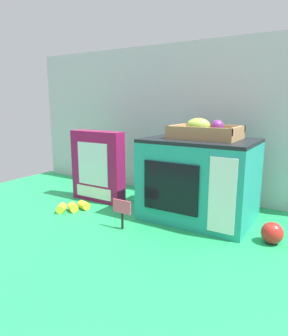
# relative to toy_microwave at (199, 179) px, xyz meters

# --- Properties ---
(ground_plane) EXTENTS (1.70, 1.70, 0.00)m
(ground_plane) POSITION_rel_toy_microwave_xyz_m (-0.21, 0.01, -0.14)
(ground_plane) COLOR #219E54
(ground_plane) RESTS_ON ground
(display_back_panel) EXTENTS (1.61, 0.03, 0.66)m
(display_back_panel) POSITION_rel_toy_microwave_xyz_m (-0.21, 0.26, 0.19)
(display_back_panel) COLOR #B7BABF
(display_back_panel) RESTS_ON ground
(toy_microwave) EXTENTS (0.38, 0.27, 0.29)m
(toy_microwave) POSITION_rel_toy_microwave_xyz_m (0.00, 0.00, 0.00)
(toy_microwave) COLOR teal
(toy_microwave) RESTS_ON ground
(food_groups_crate) EXTENTS (0.23, 0.16, 0.07)m
(food_groups_crate) POSITION_rel_toy_microwave_xyz_m (0.01, 0.01, 0.17)
(food_groups_crate) COLOR #A37F51
(food_groups_crate) RESTS_ON toy_microwave
(cookie_set_box) EXTENTS (0.24, 0.06, 0.30)m
(cookie_set_box) POSITION_rel_toy_microwave_xyz_m (-0.44, -0.03, 0.00)
(cookie_set_box) COLOR #99144C
(cookie_set_box) RESTS_ON ground
(price_sign) EXTENTS (0.07, 0.01, 0.10)m
(price_sign) POSITION_rel_toy_microwave_xyz_m (-0.17, -0.23, -0.08)
(price_sign) COLOR black
(price_sign) RESTS_ON ground
(loose_toy_banana) EXTENTS (0.10, 0.12, 0.03)m
(loose_toy_banana) POSITION_rel_toy_microwave_xyz_m (-0.44, -0.19, -0.13)
(loose_toy_banana) COLOR yellow
(loose_toy_banana) RESTS_ON ground
(loose_toy_apple) EXTENTS (0.07, 0.07, 0.07)m
(loose_toy_apple) POSITION_rel_toy_microwave_xyz_m (0.27, -0.08, -0.11)
(loose_toy_apple) COLOR red
(loose_toy_apple) RESTS_ON ground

